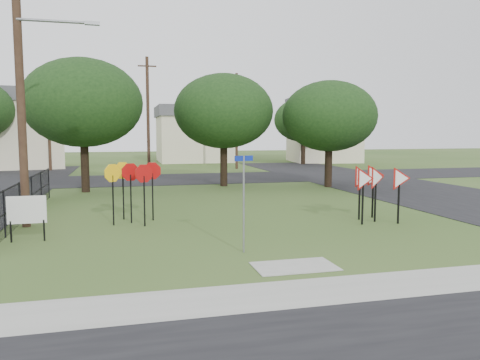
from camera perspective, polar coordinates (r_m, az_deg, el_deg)
The scene contains 22 objects.
ground at distance 13.85m, azimuth 3.12°, elevation -7.82°, with size 140.00×140.00×0.00m, color #33501E.
sidewalk at distance 10.07m, azimuth 10.43°, elevation -13.12°, with size 30.00×1.60×0.02m, color #97978F.
planting_strip at distance 9.07m, azimuth 13.70°, elevation -15.40°, with size 30.00×0.80×0.02m, color #33501E.
street_right at distance 28.09m, azimuth 20.70°, elevation -1.22°, with size 8.00×50.00×0.02m, color black.
street_far at distance 33.25m, azimuth -7.18°, elevation 0.15°, with size 60.00×8.00×0.02m, color black.
curb_pad at distance 11.66m, azimuth 6.69°, elevation -10.43°, with size 2.00×1.20×0.02m, color #97978F.
street_name_sign at distance 12.62m, azimuth 0.46°, elevation -2.04°, with size 0.54×0.14×2.64m.
stop_sign_cluster at distance 17.25m, azimuth -12.98°, elevation 0.27°, with size 2.03×1.75×2.19m.
yield_sign_cluster at distance 17.77m, azimuth 16.05°, elevation 0.05°, with size 2.24×1.40×2.09m.
info_board at distance 15.36m, azimuth -24.56°, elevation -3.48°, with size 1.11×0.05×1.38m.
utility_pole_main at distance 17.75m, azimuth -25.08°, elevation 11.57°, with size 3.55×0.33×10.00m.
far_pole_a at distance 36.93m, azimuth -11.15°, elevation 7.77°, with size 1.40×0.24×9.00m.
far_pole_b at distance 42.07m, azimuth -0.41°, elevation 7.28°, with size 1.40×0.24×8.50m.
far_pole_c at distance 43.28m, azimuth -22.31°, elevation 7.14°, with size 1.40×0.24×9.00m.
fence_run at distance 19.59m, azimuth -24.62°, elevation -1.99°, with size 0.05×11.55×1.50m.
house_left at distance 47.90m, azimuth -26.36°, elevation 5.67°, with size 10.58×8.88×7.20m.
house_mid at distance 53.45m, azimuth -5.59°, elevation 5.65°, with size 8.40×8.40×6.20m.
house_right at distance 53.58m, azimuth 10.13°, elevation 6.13°, with size 8.30×8.30×7.20m.
tree_near_left at distance 26.97m, azimuth -18.61°, elevation 8.89°, with size 6.40×6.40×7.27m.
tree_near_mid at distance 28.52m, azimuth -2.01°, elevation 8.37°, with size 6.00×6.00×6.80m.
tree_near_right at distance 28.52m, azimuth 10.84°, elevation 7.64°, with size 5.60×5.60×6.33m.
tree_far_right at distance 48.35m, azimuth 7.76°, elevation 7.27°, with size 6.00×6.00×6.80m.
Camera 1 is at (-4.02, -12.85, 3.26)m, focal length 35.00 mm.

